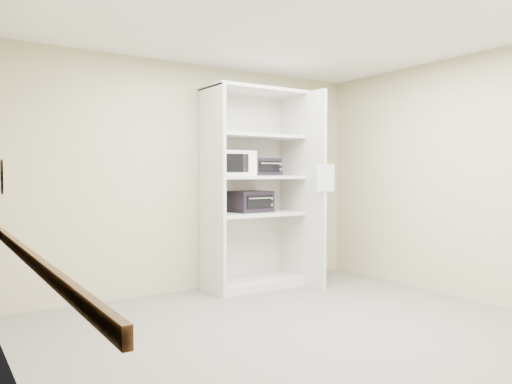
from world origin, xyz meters
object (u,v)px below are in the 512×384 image
microwave (231,163)px  toaster_oven_lower (251,202)px  toaster_oven_upper (264,167)px  shelving_unit (258,195)px

microwave → toaster_oven_lower: size_ratio=1.05×
microwave → toaster_oven_upper: 0.46m
toaster_oven_upper → shelving_unit: bearing=-174.8°
shelving_unit → microwave: shelving_unit is taller
microwave → shelving_unit: bearing=-1.9°
shelving_unit → toaster_oven_lower: size_ratio=5.15×
toaster_oven_upper → toaster_oven_lower: bearing=164.2°
shelving_unit → toaster_oven_upper: bearing=4.0°
shelving_unit → toaster_oven_upper: shelving_unit is taller
toaster_oven_lower → toaster_oven_upper: bearing=-21.5°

